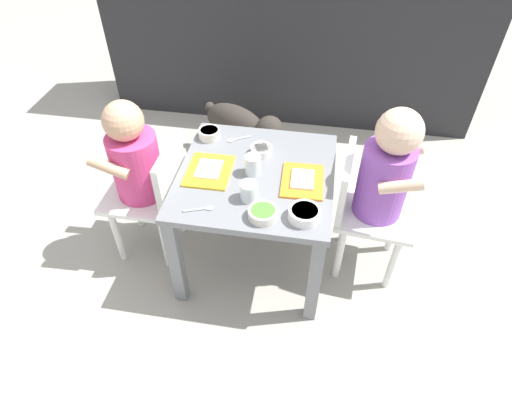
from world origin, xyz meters
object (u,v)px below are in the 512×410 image
object	(u,v)px
dining_table	(256,189)
water_cup_right	(248,192)
cereal_bowl_right_side	(263,213)
spoon_by_right_tray	(202,209)
dog	(242,126)
spoon_by_left_tray	(236,139)
food_tray_right	(302,180)
seated_child_right	(382,177)
water_cup_left	(253,165)
cereal_bowl_left_side	(262,150)
veggie_bowl_far	(304,214)
seated_child_left	(138,165)
food_tray_left	(209,170)
veggie_bowl_near	(209,133)

from	to	relation	value
dining_table	water_cup_right	bearing A→B (deg)	-91.32
cereal_bowl_right_side	spoon_by_right_tray	world-z (taller)	cereal_bowl_right_side
dog	spoon_by_left_tray	distance (m)	0.53
food_tray_right	water_cup_right	distance (m)	0.21
seated_child_right	food_tray_right	size ratio (longest dim) A/B	3.74
dog	spoon_by_left_tray	size ratio (longest dim) A/B	4.94
water_cup_left	cereal_bowl_left_side	distance (m)	0.12
food_tray_right	veggie_bowl_far	xyz separation A→B (m)	(0.02, -0.18, 0.01)
cereal_bowl_left_side	food_tray_right	bearing A→B (deg)	-39.59
seated_child_left	spoon_by_right_tray	bearing A→B (deg)	-34.50
water_cup_left	spoon_by_left_tray	bearing A→B (deg)	117.75
food_tray_right	food_tray_left	bearing A→B (deg)	180.00
cereal_bowl_right_side	spoon_by_left_tray	xyz separation A→B (m)	(-0.17, 0.41, -0.01)
dog	food_tray_left	size ratio (longest dim) A/B	2.35
seated_child_left	water_cup_left	world-z (taller)	seated_child_left
seated_child_right	veggie_bowl_far	world-z (taller)	seated_child_right
seated_child_right	water_cup_right	size ratio (longest dim) A/B	11.29
food_tray_right	cereal_bowl_left_side	distance (m)	0.22
seated_child_left	veggie_bowl_far	bearing A→B (deg)	-16.64
cereal_bowl_left_side	water_cup_left	bearing A→B (deg)	-96.23
seated_child_left	seated_child_right	world-z (taller)	seated_child_right
veggie_bowl_near	spoon_by_right_tray	bearing A→B (deg)	-79.66
veggie_bowl_far	spoon_by_left_tray	xyz separation A→B (m)	(-0.30, 0.39, -0.02)
seated_child_right	food_tray_left	bearing A→B (deg)	-174.61
seated_child_right	water_cup_left	distance (m)	0.45
food_tray_right	seated_child_right	bearing A→B (deg)	11.87
food_tray_right	water_cup_right	world-z (taller)	water_cup_right
dining_table	water_cup_right	world-z (taller)	water_cup_right
cereal_bowl_left_side	veggie_bowl_far	distance (m)	0.37
seated_child_left	food_tray_right	world-z (taller)	seated_child_left
food_tray_left	cereal_bowl_right_side	world-z (taller)	cereal_bowl_right_side
water_cup_left	spoon_by_left_tray	world-z (taller)	water_cup_left
seated_child_right	dog	distance (m)	0.92
seated_child_left	water_cup_right	xyz separation A→B (m)	(0.44, -0.12, 0.04)
spoon_by_left_tray	dining_table	bearing A→B (deg)	-60.22
cereal_bowl_right_side	veggie_bowl_near	bearing A→B (deg)	124.25
veggie_bowl_far	spoon_by_left_tray	bearing A→B (deg)	127.39
food_tray_right	veggie_bowl_far	world-z (taller)	veggie_bowl_far
seated_child_right	food_tray_right	xyz separation A→B (m)	(-0.27, -0.06, -0.01)
seated_child_right	food_tray_right	world-z (taller)	seated_child_right
water_cup_left	water_cup_right	bearing A→B (deg)	-86.68
seated_child_right	spoon_by_left_tray	world-z (taller)	seated_child_right
water_cup_left	veggie_bowl_near	size ratio (longest dim) A/B	0.85
dog	food_tray_right	size ratio (longest dim) A/B	2.37
seated_child_right	spoon_by_right_tray	xyz separation A→B (m)	(-0.58, -0.25, -0.01)
water_cup_right	cereal_bowl_left_side	bearing A→B (deg)	89.03
food_tray_right	spoon_by_right_tray	bearing A→B (deg)	-147.86
cereal_bowl_left_side	cereal_bowl_right_side	distance (m)	0.34
dog	spoon_by_right_tray	xyz separation A→B (m)	(0.04, -0.87, 0.25)
veggie_bowl_far	cereal_bowl_left_side	bearing A→B (deg)	120.64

